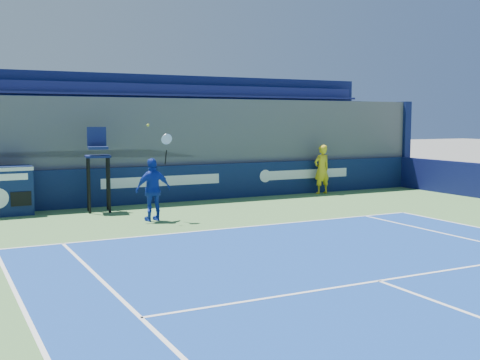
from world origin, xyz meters
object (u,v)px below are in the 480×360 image
match_clock (7,189)px  tennis_player (153,189)px  ball_person (322,169)px  umpire_chair (98,160)px

match_clock → tennis_player: (3.34, -2.73, 0.11)m
ball_person → umpire_chair: umpire_chair is taller
match_clock → tennis_player: tennis_player is taller
umpire_chair → tennis_player: (0.90, -2.26, -0.68)m
ball_person → tennis_player: (-7.34, -2.82, -0.04)m
umpire_chair → tennis_player: size_ratio=0.96×
umpire_chair → tennis_player: tennis_player is taller
ball_person → umpire_chair: 8.29m
match_clock → umpire_chair: (2.44, -0.47, 0.79)m
ball_person → tennis_player: bearing=17.7°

